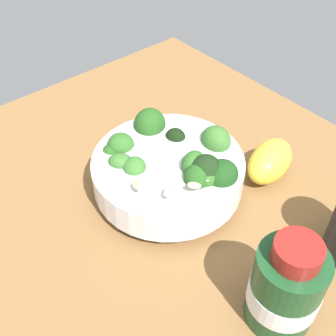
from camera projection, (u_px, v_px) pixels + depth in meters
ground_plane at (147, 216)px, 54.98cm from camera, size 65.46×65.46×3.29cm
bowl_of_broccoli at (170, 168)px, 53.52cm from camera, size 19.34×19.25×8.61cm
lemon_wedge at (270, 161)px, 56.40cm from camera, size 9.27×6.80×4.99cm
bottle_tall at (285, 288)px, 40.04cm from camera, size 6.81×6.81×11.43cm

